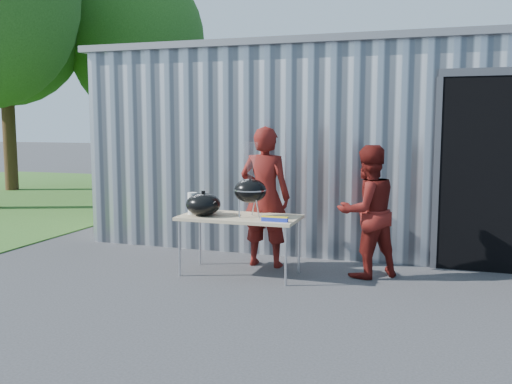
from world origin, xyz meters
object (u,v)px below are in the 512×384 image
(kettle_grill, at_px, (250,183))
(person_cook, at_px, (265,197))
(person_bystander, at_px, (367,211))
(folding_table, at_px, (240,219))

(kettle_grill, bearing_deg, person_cook, 87.79)
(person_cook, distance_m, person_bystander, 1.38)
(kettle_grill, xyz_separation_m, person_cook, (0.02, 0.55, -0.24))
(person_bystander, bearing_deg, person_cook, -44.76)
(folding_table, bearing_deg, person_cook, 71.94)
(person_cook, height_order, person_bystander, person_cook)
(folding_table, distance_m, person_cook, 0.59)
(folding_table, relative_size, person_bystander, 0.91)
(person_cook, xyz_separation_m, person_bystander, (1.37, -0.11, -0.11))
(folding_table, bearing_deg, kettle_grill, -10.50)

